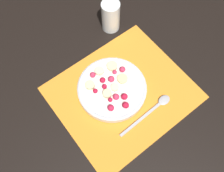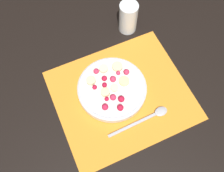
# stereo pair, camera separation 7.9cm
# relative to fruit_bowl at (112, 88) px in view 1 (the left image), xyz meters

# --- Properties ---
(ground_plane) EXTENTS (3.00, 3.00, 0.00)m
(ground_plane) POSITION_rel_fruit_bowl_xyz_m (-0.02, 0.03, -0.02)
(ground_plane) COLOR black
(placemat) EXTENTS (0.43, 0.37, 0.01)m
(placemat) POSITION_rel_fruit_bowl_xyz_m (-0.02, 0.03, -0.02)
(placemat) COLOR orange
(placemat) RESTS_ON ground_plane
(fruit_bowl) EXTENTS (0.22, 0.22, 0.05)m
(fruit_bowl) POSITION_rel_fruit_bowl_xyz_m (0.00, 0.00, 0.00)
(fruit_bowl) COLOR silver
(fruit_bowl) RESTS_ON placemat
(spoon) EXTENTS (0.20, 0.03, 0.01)m
(spoon) POSITION_rel_fruit_bowl_xyz_m (-0.07, 0.13, -0.01)
(spoon) COLOR #B2B2B7
(spoon) RESTS_ON placemat
(drinking_glass) EXTENTS (0.07, 0.07, 0.12)m
(drinking_glass) POSITION_rel_fruit_bowl_xyz_m (-0.16, -0.21, 0.04)
(drinking_glass) COLOR white
(drinking_glass) RESTS_ON ground_plane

